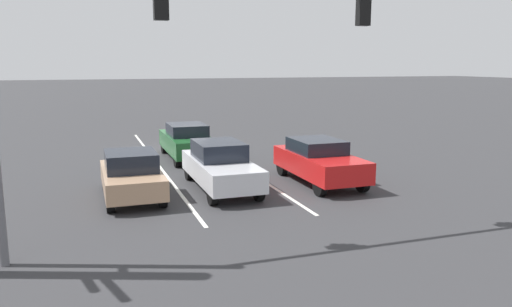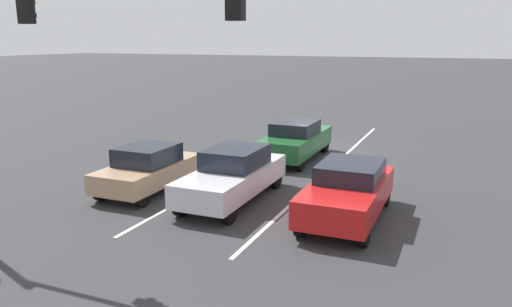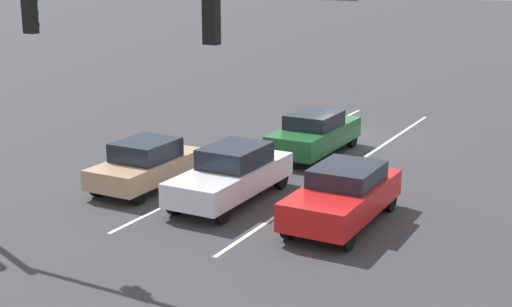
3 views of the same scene
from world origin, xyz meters
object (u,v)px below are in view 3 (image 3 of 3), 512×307
car_red_leftlane_front (344,194)px  traffic_signal_gantry (34,44)px  car_silver_midlane_front (232,174)px  car_tan_rightlane_front (147,164)px  car_darkgreen_midlane_second (315,133)px

car_red_leftlane_front → traffic_signal_gantry: size_ratio=0.38×
car_silver_midlane_front → traffic_signal_gantry: (2.56, 4.91, 4.14)m
car_tan_rightlane_front → car_red_leftlane_front: size_ratio=0.89×
car_silver_midlane_front → car_darkgreen_midlane_second: car_silver_midlane_front is taller
traffic_signal_gantry → car_silver_midlane_front: bearing=-117.5°
car_red_leftlane_front → traffic_signal_gantry: 8.78m
car_darkgreen_midlane_second → car_silver_midlane_front: bearing=89.7°
car_silver_midlane_front → traffic_signal_gantry: size_ratio=0.40×
car_tan_rightlane_front → car_red_leftlane_front: car_red_leftlane_front is taller
car_red_leftlane_front → traffic_signal_gantry: traffic_signal_gantry is taller
car_silver_midlane_front → car_red_leftlane_front: (-3.63, 0.26, -0.01)m
car_tan_rightlane_front → car_red_leftlane_front: 6.63m
car_red_leftlane_front → car_darkgreen_midlane_second: bearing=-59.8°
car_tan_rightlane_front → car_red_leftlane_front: bearing=179.3°
car_silver_midlane_front → car_tan_rightlane_front: car_silver_midlane_front is taller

